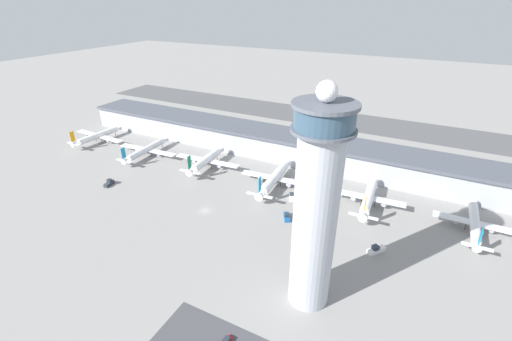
{
  "coord_description": "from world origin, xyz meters",
  "views": [
    {
      "loc": [
        79.6,
        -104.46,
        86.26
      ],
      "look_at": [
        11.63,
        27.72,
        10.57
      ],
      "focal_mm": 24.0,
      "sensor_mm": 36.0,
      "label": 1
    }
  ],
  "objects_px": {
    "service_truck_catering": "(292,197)",
    "service_truck_fuel": "(376,250)",
    "control_tower": "(316,208)",
    "airplane_gate_charlie": "(206,160)",
    "service_truck_baggage": "(109,183)",
    "airplane_gate_delta": "(275,178)",
    "airplane_gate_alpha": "(98,136)",
    "airplane_gate_bravo": "(147,150)",
    "airplane_gate_foxtrot": "(475,223)",
    "service_truck_water": "(287,217)",
    "airplane_gate_echo": "(369,197)"
  },
  "relations": [
    {
      "from": "service_truck_catering",
      "to": "service_truck_fuel",
      "type": "relative_size",
      "value": 0.93
    },
    {
      "from": "control_tower",
      "to": "airplane_gate_charlie",
      "type": "height_order",
      "value": "control_tower"
    },
    {
      "from": "service_truck_catering",
      "to": "service_truck_baggage",
      "type": "relative_size",
      "value": 1.08
    },
    {
      "from": "control_tower",
      "to": "airplane_gate_delta",
      "type": "relative_size",
      "value": 1.68
    },
    {
      "from": "service_truck_catering",
      "to": "service_truck_fuel",
      "type": "xyz_separation_m",
      "value": [
        42.83,
        -21.72,
        0.27
      ]
    },
    {
      "from": "airplane_gate_alpha",
      "to": "airplane_gate_bravo",
      "type": "distance_m",
      "value": 44.36
    },
    {
      "from": "airplane_gate_bravo",
      "to": "airplane_gate_foxtrot",
      "type": "bearing_deg",
      "value": 1.26
    },
    {
      "from": "airplane_gate_charlie",
      "to": "airplane_gate_foxtrot",
      "type": "height_order",
      "value": "airplane_gate_charlie"
    },
    {
      "from": "control_tower",
      "to": "service_truck_water",
      "type": "bearing_deg",
      "value": 121.51
    },
    {
      "from": "airplane_gate_bravo",
      "to": "airplane_gate_echo",
      "type": "relative_size",
      "value": 1.1
    },
    {
      "from": "airplane_gate_charlie",
      "to": "service_truck_catering",
      "type": "height_order",
      "value": "airplane_gate_charlie"
    },
    {
      "from": "airplane_gate_echo",
      "to": "service_truck_baggage",
      "type": "bearing_deg",
      "value": -161.71
    },
    {
      "from": "airplane_gate_alpha",
      "to": "airplane_gate_foxtrot",
      "type": "distance_m",
      "value": 216.66
    },
    {
      "from": "airplane_gate_delta",
      "to": "service_truck_water",
      "type": "xyz_separation_m",
      "value": [
        17.09,
        -24.65,
        -3.18
      ]
    },
    {
      "from": "airplane_gate_charlie",
      "to": "service_truck_baggage",
      "type": "relative_size",
      "value": 6.1
    },
    {
      "from": "airplane_gate_alpha",
      "to": "airplane_gate_bravo",
      "type": "relative_size",
      "value": 1.04
    },
    {
      "from": "control_tower",
      "to": "airplane_gate_echo",
      "type": "height_order",
      "value": "control_tower"
    },
    {
      "from": "airplane_gate_bravo",
      "to": "service_truck_fuel",
      "type": "xyz_separation_m",
      "value": [
        139.48,
        -27.58,
        -2.82
      ]
    },
    {
      "from": "service_truck_baggage",
      "to": "airplane_gate_foxtrot",
      "type": "bearing_deg",
      "value": 13.93
    },
    {
      "from": "airplane_gate_bravo",
      "to": "airplane_gate_delta",
      "type": "relative_size",
      "value": 0.97
    },
    {
      "from": "service_truck_fuel",
      "to": "service_truck_baggage",
      "type": "distance_m",
      "value": 131.17
    },
    {
      "from": "airplane_gate_charlie",
      "to": "service_truck_baggage",
      "type": "bearing_deg",
      "value": -129.82
    },
    {
      "from": "airplane_gate_echo",
      "to": "airplane_gate_bravo",
      "type": "bearing_deg",
      "value": -178.51
    },
    {
      "from": "airplane_gate_charlie",
      "to": "airplane_gate_foxtrot",
      "type": "relative_size",
      "value": 1.08
    },
    {
      "from": "airplane_gate_bravo",
      "to": "service_truck_catering",
      "type": "xyz_separation_m",
      "value": [
        96.65,
        -5.86,
        -3.08
      ]
    },
    {
      "from": "service_truck_catering",
      "to": "airplane_gate_foxtrot",
      "type": "bearing_deg",
      "value": 7.26
    },
    {
      "from": "airplane_gate_charlie",
      "to": "airplane_gate_alpha",
      "type": "bearing_deg",
      "value": -179.58
    },
    {
      "from": "airplane_gate_bravo",
      "to": "airplane_gate_foxtrot",
      "type": "distance_m",
      "value": 172.39
    },
    {
      "from": "airplane_gate_alpha",
      "to": "service_truck_water",
      "type": "distance_m",
      "value": 147.54
    },
    {
      "from": "airplane_gate_alpha",
      "to": "airplane_gate_echo",
      "type": "height_order",
      "value": "airplane_gate_echo"
    },
    {
      "from": "airplane_gate_charlie",
      "to": "service_truck_fuel",
      "type": "distance_m",
      "value": 102.51
    },
    {
      "from": "airplane_gate_charlie",
      "to": "service_truck_fuel",
      "type": "bearing_deg",
      "value": -17.2
    },
    {
      "from": "service_truck_catering",
      "to": "service_truck_baggage",
      "type": "distance_m",
      "value": 93.3
    },
    {
      "from": "airplane_gate_foxtrot",
      "to": "service_truck_baggage",
      "type": "height_order",
      "value": "airplane_gate_foxtrot"
    },
    {
      "from": "airplane_gate_echo",
      "to": "service_truck_baggage",
      "type": "xyz_separation_m",
      "value": [
        -121.69,
        -40.21,
        -3.66
      ]
    },
    {
      "from": "service_truck_water",
      "to": "service_truck_baggage",
      "type": "bearing_deg",
      "value": -171.41
    },
    {
      "from": "airplane_gate_delta",
      "to": "airplane_gate_echo",
      "type": "bearing_deg",
      "value": 1.99
    },
    {
      "from": "service_truck_catering",
      "to": "airplane_gate_bravo",
      "type": "bearing_deg",
      "value": 176.53
    },
    {
      "from": "control_tower",
      "to": "airplane_gate_foxtrot",
      "type": "relative_size",
      "value": 1.91
    },
    {
      "from": "service_truck_water",
      "to": "airplane_gate_charlie",
      "type": "bearing_deg",
      "value": 156.7
    },
    {
      "from": "airplane_gate_echo",
      "to": "airplane_gate_delta",
      "type": "bearing_deg",
      "value": -178.01
    },
    {
      "from": "airplane_gate_alpha",
      "to": "control_tower",
      "type": "bearing_deg",
      "value": -20.26
    },
    {
      "from": "service_truck_baggage",
      "to": "service_truck_water",
      "type": "relative_size",
      "value": 1.0
    },
    {
      "from": "airplane_gate_foxtrot",
      "to": "service_truck_water",
      "type": "relative_size",
      "value": 5.67
    },
    {
      "from": "airplane_gate_foxtrot",
      "to": "service_truck_fuel",
      "type": "distance_m",
      "value": 45.54
    },
    {
      "from": "airplane_gate_foxtrot",
      "to": "service_truck_catering",
      "type": "xyz_separation_m",
      "value": [
        -75.7,
        -9.65,
        -3.38
      ]
    },
    {
      "from": "airplane_gate_alpha",
      "to": "service_truck_water",
      "type": "bearing_deg",
      "value": -9.75
    },
    {
      "from": "airplane_gate_foxtrot",
      "to": "service_truck_fuel",
      "type": "xyz_separation_m",
      "value": [
        -32.87,
        -31.37,
        -3.11
      ]
    },
    {
      "from": "airplane_gate_echo",
      "to": "service_truck_fuel",
      "type": "relative_size",
      "value": 4.88
    },
    {
      "from": "airplane_gate_bravo",
      "to": "airplane_gate_charlie",
      "type": "height_order",
      "value": "airplane_gate_charlie"
    }
  ]
}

